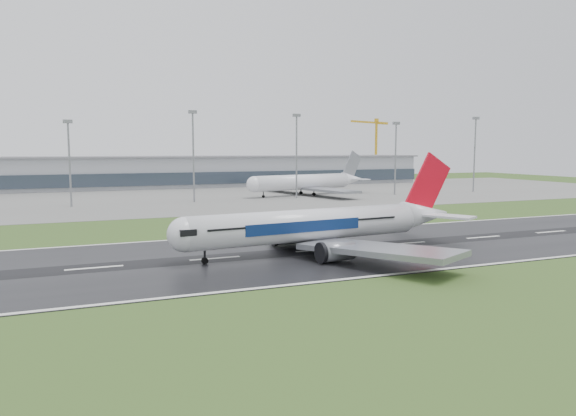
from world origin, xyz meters
name	(u,v)px	position (x,y,z in m)	size (l,w,h in m)	color
ground	(406,244)	(0.00, 0.00, 0.00)	(520.00, 520.00, 0.00)	#2F4C1C
runway	(406,243)	(0.00, 0.00, 0.05)	(400.00, 45.00, 0.10)	black
apron	(235,195)	(0.00, 125.00, 0.04)	(400.00, 130.00, 0.08)	slate
terminal	(203,172)	(0.00, 185.00, 7.50)	(240.00, 36.00, 15.00)	gray
main_airliner	(326,205)	(-19.01, -1.48, 8.94)	(59.89, 57.03, 17.68)	silver
parked_airliner	(306,174)	(27.40, 112.08, 8.98)	(60.70, 56.52, 17.79)	white
tower_crane	(376,149)	(114.66, 200.00, 19.46)	(38.95, 2.12, 38.91)	gold
floodmast_1	(70,165)	(-64.05, 100.00, 13.87)	(0.64, 0.64, 27.74)	gray
floodmast_2	(193,158)	(-22.64, 100.00, 15.96)	(0.64, 0.64, 31.93)	gray
floodmast_3	(297,158)	(17.79, 100.00, 15.84)	(0.64, 0.64, 31.68)	gray
floodmast_4	(395,160)	(63.12, 100.00, 14.74)	(0.64, 0.64, 29.49)	gray
floodmast_5	(475,156)	(105.08, 100.00, 16.24)	(0.64, 0.64, 32.48)	gray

